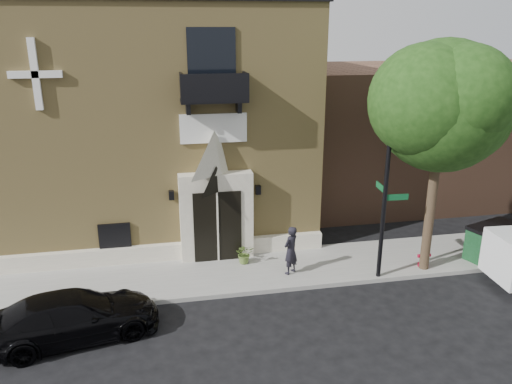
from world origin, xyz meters
TOP-DOWN VIEW (x-y plane):
  - ground at (0.00, 0.00)m, footprint 120.00×120.00m
  - sidewalk at (1.00, 1.50)m, footprint 42.00×3.00m
  - church at (-2.99, 7.95)m, footprint 12.20×11.01m
  - neighbour_building at (12.00, 9.00)m, footprint 18.00×8.00m
  - street_tree_left at (6.03, 0.35)m, footprint 4.97×4.38m
  - black_sedan at (-5.44, -1.29)m, footprint 4.86×2.77m
  - street_sign at (4.20, 0.22)m, footprint 0.87×0.87m
  - fire_hydrant at (6.05, 0.58)m, footprint 0.47×0.37m
  - dumpster at (8.83, 0.69)m, footprint 2.21×1.69m
  - planter at (-0.10, 2.06)m, footprint 0.67×0.58m
  - pedestrian_near at (1.30, 0.99)m, footprint 0.74×0.71m

SIDE VIEW (x-z plane):
  - ground at x=0.00m, z-range 0.00..0.00m
  - sidewalk at x=1.00m, z-range 0.00..0.15m
  - planter at x=-0.10m, z-range 0.15..0.88m
  - fire_hydrant at x=6.05m, z-range 0.14..0.96m
  - black_sedan at x=-5.44m, z-range 0.00..1.33m
  - dumpster at x=8.83m, z-range 0.16..1.44m
  - pedestrian_near at x=1.30m, z-range 0.15..1.86m
  - street_sign at x=4.20m, z-range 0.17..5.62m
  - neighbour_building at x=12.00m, z-range 0.00..6.40m
  - church at x=-2.99m, z-range -0.02..9.28m
  - street_tree_left at x=6.03m, z-range 1.98..9.75m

